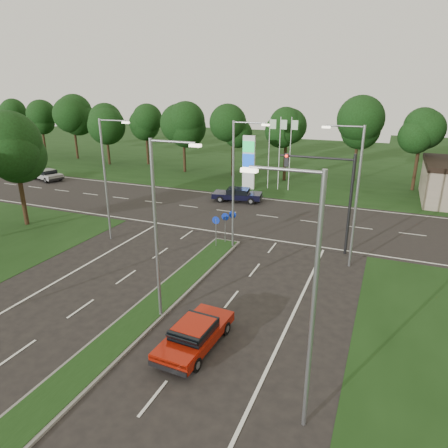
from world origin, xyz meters
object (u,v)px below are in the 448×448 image
at_px(far_car_a, 47,175).
at_px(red_sedan, 195,334).
at_px(navy_sedan, 237,194).
at_px(far_car_b, 10,168).

bearing_deg(far_car_a, red_sedan, -108.61).
height_order(red_sedan, far_car_a, far_car_a).
xyz_separation_m(navy_sedan, far_car_b, (-33.43, 1.38, -0.11)).
relative_size(navy_sedan, far_car_a, 1.02).
xyz_separation_m(navy_sedan, far_car_a, (-25.30, -0.22, -0.00)).
distance_m(red_sedan, navy_sedan, 24.16).
bearing_deg(red_sedan, navy_sedan, 109.08).
bearing_deg(far_car_b, navy_sedan, -81.18).
xyz_separation_m(far_car_a, far_car_b, (-8.13, 1.60, -0.11)).
relative_size(far_car_a, far_car_b, 1.20).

